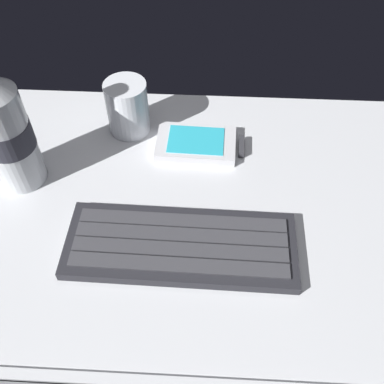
{
  "coord_description": "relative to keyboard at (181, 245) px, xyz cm",
  "views": [
    {
      "loc": [
        1.96,
        -37.47,
        48.46
      ],
      "look_at": [
        0.0,
        0.0,
        3.0
      ],
      "focal_mm": 41.81,
      "sensor_mm": 36.0,
      "label": 1
    }
  ],
  "objects": [
    {
      "name": "water_bottle",
      "position": [
        -23.37,
        10.98,
        8.2
      ],
      "size": [
        6.73,
        6.73,
        20.8
      ],
      "color": "silver",
      "rests_on": "ground_plane"
    },
    {
      "name": "ground_plane",
      "position": [
        1.06,
        6.72,
        -1.79
      ],
      "size": [
        64.0,
        48.0,
        2.8
      ],
      "color": "silver"
    },
    {
      "name": "keyboard",
      "position": [
        0.0,
        0.0,
        0.0
      ],
      "size": [
        29.17,
        11.44,
        1.7
      ],
      "color": "#232328",
      "rests_on": "ground_plane"
    },
    {
      "name": "juice_cup",
      "position": [
        -9.57,
        22.08,
        3.1
      ],
      "size": [
        6.4,
        6.4,
        8.5
      ],
      "color": "silver",
      "rests_on": "ground_plane"
    },
    {
      "name": "handheld_device",
      "position": [
        1.72,
        18.45,
        -0.08
      ],
      "size": [
        12.98,
        7.99,
        1.5
      ],
      "color": "silver",
      "rests_on": "ground_plane"
    }
  ]
}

